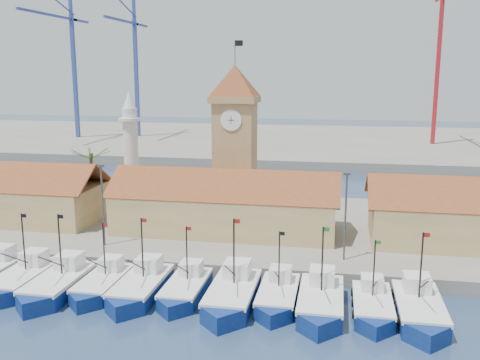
# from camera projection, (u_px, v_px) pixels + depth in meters

# --- Properties ---
(ground) EXTENTS (400.00, 400.00, 0.00)m
(ground) POSITION_uv_depth(u_px,v_px,m) (177.00, 313.00, 45.69)
(ground) COLOR #1B2E49
(ground) RESTS_ON ground
(quay) EXTENTS (140.00, 32.00, 1.50)m
(quay) POSITION_uv_depth(u_px,v_px,m) (232.00, 227.00, 68.68)
(quay) COLOR gray
(quay) RESTS_ON ground
(terminal) EXTENTS (240.00, 80.00, 2.00)m
(terminal) POSITION_uv_depth(u_px,v_px,m) (292.00, 142.00, 151.55)
(terminal) COLOR gray
(terminal) RESTS_ON ground
(boat_1) EXTENTS (3.65, 10.01, 7.58)m
(boat_1) POSITION_uv_depth(u_px,v_px,m) (21.00, 281.00, 50.71)
(boat_1) COLOR navy
(boat_1) RESTS_ON ground
(boat_2) EXTENTS (3.79, 10.38, 7.86)m
(boat_2) POSITION_uv_depth(u_px,v_px,m) (57.00, 286.00, 49.46)
(boat_2) COLOR navy
(boat_2) RESTS_ON ground
(boat_3) EXTENTS (3.35, 9.17, 6.94)m
(boat_3) POSITION_uv_depth(u_px,v_px,m) (102.00, 285.00, 49.84)
(boat_3) COLOR navy
(boat_3) RESTS_ON ground
(boat_4) EXTENTS (3.70, 10.13, 7.66)m
(boat_4) POSITION_uv_depth(u_px,v_px,m) (140.00, 289.00, 48.86)
(boat_4) COLOR navy
(boat_4) RESTS_ON ground
(boat_5) EXTENTS (3.33, 9.13, 6.91)m
(boat_5) POSITION_uv_depth(u_px,v_px,m) (185.00, 290.00, 48.67)
(boat_5) COLOR navy
(boat_5) RESTS_ON ground
(boat_6) EXTENTS (3.92, 10.73, 8.12)m
(boat_6) POSITION_uv_depth(u_px,v_px,m) (232.00, 297.00, 47.03)
(boat_6) COLOR navy
(boat_6) RESTS_ON ground
(boat_7) EXTENTS (3.33, 9.13, 6.91)m
(boat_7) POSITION_uv_depth(u_px,v_px,m) (278.00, 297.00, 47.14)
(boat_7) COLOR navy
(boat_7) RESTS_ON ground
(boat_8) EXTENTS (3.76, 10.30, 7.79)m
(boat_8) POSITION_uv_depth(u_px,v_px,m) (321.00, 304.00, 45.66)
(boat_8) COLOR navy
(boat_8) RESTS_ON ground
(boat_9) EXTENTS (3.26, 8.93, 6.75)m
(boat_9) POSITION_uv_depth(u_px,v_px,m) (373.00, 307.00, 45.17)
(boat_9) COLOR navy
(boat_9) RESTS_ON ground
(boat_10) EXTENTS (3.75, 10.27, 7.77)m
(boat_10) POSITION_uv_depth(u_px,v_px,m) (420.00, 312.00, 44.15)
(boat_10) COLOR navy
(boat_10) RESTS_ON ground
(hall_center) EXTENTS (27.04, 10.13, 7.61)m
(hall_center) POSITION_uv_depth(u_px,v_px,m) (226.00, 210.00, 64.19)
(hall_center) COLOR tan
(hall_center) RESTS_ON quay
(clock_tower) EXTENTS (5.80, 5.80, 22.70)m
(clock_tower) POSITION_uv_depth(u_px,v_px,m) (235.00, 138.00, 68.40)
(clock_tower) COLOR tan
(clock_tower) RESTS_ON quay
(minaret) EXTENTS (3.00, 3.00, 16.30)m
(minaret) POSITION_uv_depth(u_px,v_px,m) (131.00, 150.00, 73.45)
(minaret) COLOR silver
(minaret) RESTS_ON quay
(palm_tree) EXTENTS (5.60, 5.03, 8.39)m
(palm_tree) POSITION_uv_depth(u_px,v_px,m) (92.00, 177.00, 73.10)
(palm_tree) COLOR brown
(palm_tree) RESTS_ON quay
(lamp_posts) EXTENTS (80.70, 0.25, 9.03)m
(lamp_posts) POSITION_uv_depth(u_px,v_px,m) (214.00, 206.00, 55.90)
(lamp_posts) COLOR #3F3F44
(lamp_posts) RESTS_ON quay
(crane_blue_far) EXTENTS (1.00, 35.81, 40.87)m
(crane_blue_far) POSITION_uv_depth(u_px,v_px,m) (70.00, 56.00, 148.19)
(crane_blue_far) COLOR #304493
(crane_blue_far) RESTS_ON terminal
(crane_blue_near) EXTENTS (1.00, 29.88, 39.96)m
(crane_blue_near) POSITION_uv_depth(u_px,v_px,m) (134.00, 60.00, 152.12)
(crane_blue_near) COLOR #304493
(crane_blue_near) RESTS_ON terminal
(crane_red_right) EXTENTS (1.00, 30.89, 45.05)m
(crane_red_right) POSITION_uv_depth(u_px,v_px,m) (440.00, 46.00, 133.94)
(crane_red_right) COLOR #B41B22
(crane_red_right) RESTS_ON terminal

